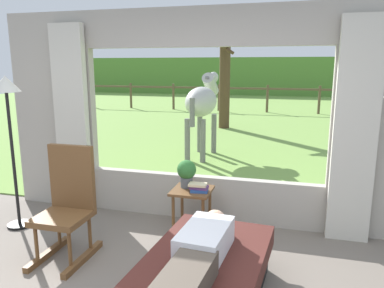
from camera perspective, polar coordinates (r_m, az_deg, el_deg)
name	(u,v)px	position (r m, az deg, el deg)	size (l,w,h in m)	color
back_wall_with_window	(202,120)	(4.47, 1.56, 3.68)	(5.20, 0.12, 2.55)	#ADA599
curtain_panel_left	(72,120)	(5.03, -17.92, 3.46)	(0.44, 0.10, 2.40)	beige
curtain_panel_right	(355,133)	(4.26, 23.71, 1.59)	(0.44, 0.10, 2.40)	beige
outdoor_pasture_lawn	(266,113)	(15.35, 11.33, 4.68)	(36.00, 21.68, 0.02)	#759E47
distant_hill_ridge	(279,76)	(25.07, 13.14, 10.06)	(36.00, 2.00, 2.40)	#558536
recliner_sofa	(200,286)	(3.09, 1.28, -20.91)	(1.02, 1.76, 0.42)	black
reclining_person	(199,253)	(2.89, 1.06, -16.37)	(0.38, 1.44, 0.22)	silver
rocking_chair	(68,204)	(3.95, -18.51, -8.67)	(0.48, 0.68, 1.12)	brown
side_table	(192,197)	(4.27, 0.00, -8.17)	(0.44, 0.44, 0.52)	brown
potted_plant	(187,172)	(4.25, -0.83, -4.29)	(0.22, 0.22, 0.32)	#4C5156
book_stack	(199,188)	(4.15, 1.04, -6.69)	(0.22, 0.15, 0.09)	#23478C
floor_lamp_left	(8,106)	(4.69, -26.39, 5.17)	(0.32, 0.32, 1.78)	black
horse	(203,102)	(7.70, 1.62, 6.45)	(0.62, 1.82, 1.73)	#B2B2AD
pasture_tree	(225,74)	(11.30, 5.01, 10.57)	(1.18, 1.15, 3.51)	#4C3823
pasture_fence_line	(267,94)	(15.46, 11.49, 7.46)	(16.10, 0.10, 1.10)	brown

